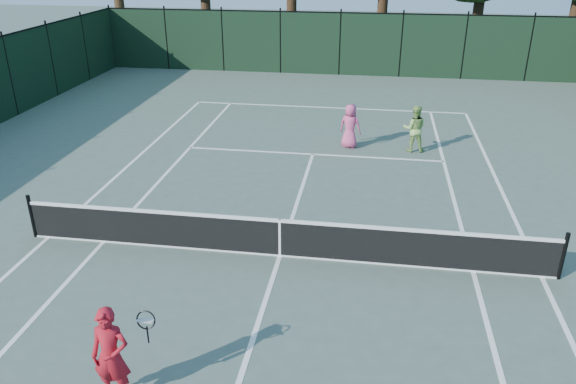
# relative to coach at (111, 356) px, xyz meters

# --- Properties ---
(ground) EXTENTS (90.00, 90.00, 0.00)m
(ground) POSITION_rel_coach_xyz_m (1.75, 4.47, -0.80)
(ground) COLOR #49594F
(ground) RESTS_ON ground
(sideline_doubles_left) EXTENTS (0.10, 23.77, 0.01)m
(sideline_doubles_left) POSITION_rel_coach_xyz_m (-3.73, 4.47, -0.80)
(sideline_doubles_left) COLOR white
(sideline_doubles_left) RESTS_ON ground
(sideline_doubles_right) EXTENTS (0.10, 23.77, 0.01)m
(sideline_doubles_right) POSITION_rel_coach_xyz_m (7.24, 4.47, -0.80)
(sideline_doubles_right) COLOR white
(sideline_doubles_right) RESTS_ON ground
(sideline_singles_left) EXTENTS (0.10, 23.77, 0.01)m
(sideline_singles_left) POSITION_rel_coach_xyz_m (-2.36, 4.47, -0.80)
(sideline_singles_left) COLOR white
(sideline_singles_left) RESTS_ON ground
(sideline_singles_right) EXTENTS (0.10, 23.77, 0.01)m
(sideline_singles_right) POSITION_rel_coach_xyz_m (5.87, 4.47, -0.80)
(sideline_singles_right) COLOR white
(sideline_singles_right) RESTS_ON ground
(baseline_far) EXTENTS (10.97, 0.10, 0.01)m
(baseline_far) POSITION_rel_coach_xyz_m (1.75, 16.35, -0.80)
(baseline_far) COLOR white
(baseline_far) RESTS_ON ground
(service_line_far) EXTENTS (8.23, 0.10, 0.01)m
(service_line_far) POSITION_rel_coach_xyz_m (1.75, 10.87, -0.80)
(service_line_far) COLOR white
(service_line_far) RESTS_ON ground
(center_service_line) EXTENTS (0.10, 12.80, 0.01)m
(center_service_line) POSITION_rel_coach_xyz_m (1.75, 4.47, -0.80)
(center_service_line) COLOR white
(center_service_line) RESTS_ON ground
(tennis_net) EXTENTS (11.69, 0.09, 1.06)m
(tennis_net) POSITION_rel_coach_xyz_m (1.75, 4.47, -0.33)
(tennis_net) COLOR black
(tennis_net) RESTS_ON ground
(fence_far) EXTENTS (24.00, 0.05, 3.00)m
(fence_far) POSITION_rel_coach_xyz_m (1.75, 22.47, 0.70)
(fence_far) COLOR black
(fence_far) RESTS_ON ground
(coach) EXTENTS (0.89, 0.62, 1.60)m
(coach) POSITION_rel_coach_xyz_m (0.00, 0.00, 0.00)
(coach) COLOR #AC1320
(coach) RESTS_ON ground
(player_pink) EXTENTS (0.82, 0.66, 1.46)m
(player_pink) POSITION_rel_coach_xyz_m (2.87, 11.74, -0.07)
(player_pink) COLOR #CE487B
(player_pink) RESTS_ON ground
(player_green) EXTENTS (0.76, 0.60, 1.53)m
(player_green) POSITION_rel_coach_xyz_m (4.94, 11.69, -0.04)
(player_green) COLOR #8BB55A
(player_green) RESTS_ON ground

